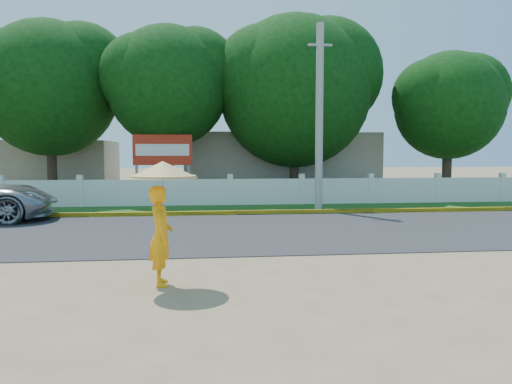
% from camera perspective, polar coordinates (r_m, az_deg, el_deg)
% --- Properties ---
extents(ground, '(120.00, 120.00, 0.00)m').
position_cam_1_polar(ground, '(9.66, 1.39, -8.67)').
color(ground, '#9E8460').
rests_on(ground, ground).
extents(road, '(60.00, 7.00, 0.02)m').
position_cam_1_polar(road, '(14.04, -1.19, -4.43)').
color(road, '#38383A').
rests_on(road, ground).
extents(grass_verge, '(60.00, 3.50, 0.03)m').
position_cam_1_polar(grass_verge, '(19.23, -2.68, -1.97)').
color(grass_verge, '#2D601E').
rests_on(grass_verge, ground).
extents(curb, '(40.00, 0.18, 0.16)m').
position_cam_1_polar(curb, '(17.54, -2.29, -2.39)').
color(curb, yellow).
rests_on(curb, ground).
extents(fence, '(40.00, 0.10, 1.10)m').
position_cam_1_polar(fence, '(20.61, -2.96, -0.03)').
color(fence, silver).
rests_on(fence, ground).
extents(building_near, '(10.00, 6.00, 3.20)m').
position_cam_1_polar(building_near, '(27.65, 2.34, 3.33)').
color(building_near, '#B7AD99').
rests_on(building_near, ground).
extents(building_far, '(8.00, 5.00, 2.80)m').
position_cam_1_polar(building_far, '(29.62, -23.72, 2.64)').
color(building_far, '#B7AD99').
rests_on(building_far, ground).
extents(utility_pole, '(0.28, 0.28, 6.94)m').
position_cam_1_polar(utility_pole, '(18.91, 7.25, 8.38)').
color(utility_pole, '#9A9A97').
rests_on(utility_pole, ground).
extents(monk_with_parasol, '(1.14, 1.14, 2.07)m').
position_cam_1_polar(monk_with_parasol, '(8.38, -10.73, -1.44)').
color(monk_with_parasol, '#FF9D0D').
rests_on(monk_with_parasol, ground).
extents(billboard, '(2.50, 0.13, 2.95)m').
position_cam_1_polar(billboard, '(21.65, -10.62, 4.33)').
color(billboard, gray).
rests_on(billboard, ground).
extents(tree_row, '(30.80, 7.54, 8.61)m').
position_cam_1_polar(tree_row, '(23.43, -8.74, 11.16)').
color(tree_row, '#473828').
rests_on(tree_row, ground).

